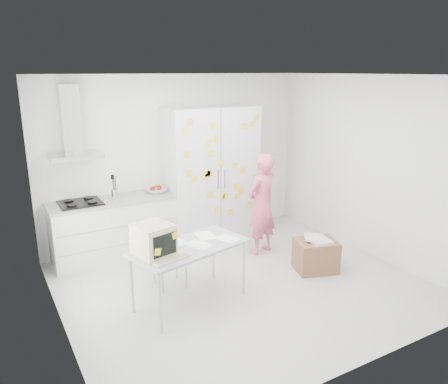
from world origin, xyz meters
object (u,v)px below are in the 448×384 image
cardboard_box (316,255)px  chair (167,248)px  desk (168,244)px  person (261,204)px

cardboard_box → chair: bearing=161.3°
cardboard_box → desk: bearing=179.0°
person → desk: (-1.90, -0.88, 0.06)m
person → cardboard_box: (0.31, -0.92, -0.55)m
person → desk: person is taller
person → desk: size_ratio=1.03×
person → cardboard_box: bearing=92.1°
person → desk: bearing=8.1°
desk → chair: (0.24, 0.63, -0.34)m
desk → cardboard_box: 2.30m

